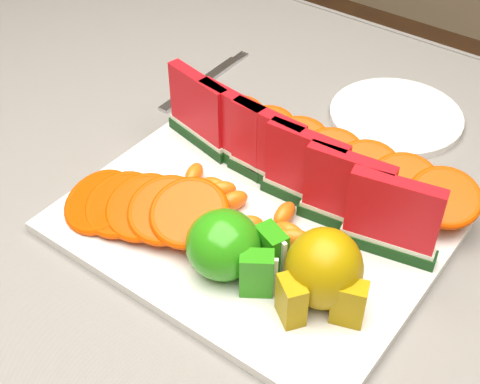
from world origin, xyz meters
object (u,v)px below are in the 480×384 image
at_px(platter, 249,227).
at_px(side_plate, 396,116).
at_px(apple_cluster, 230,247).
at_px(fork, 205,81).
at_px(pear_cluster, 323,273).

height_order(platter, side_plate, platter).
xyz_separation_m(apple_cluster, fork, (-0.26, 0.28, -0.04)).
bearing_deg(fork, pear_cluster, -35.60).
distance_m(side_plate, fork, 0.28).
distance_m(apple_cluster, pear_cluster, 0.10).
height_order(pear_cluster, side_plate, pear_cluster).
height_order(side_plate, fork, side_plate).
relative_size(platter, apple_cluster, 3.65).
xyz_separation_m(platter, apple_cluster, (0.02, -0.07, 0.04)).
relative_size(apple_cluster, side_plate, 0.50).
distance_m(platter, fork, 0.31).
height_order(pear_cluster, fork, pear_cluster).
relative_size(apple_cluster, fork, 0.56).
distance_m(platter, side_plate, 0.30).
distance_m(platter, pear_cluster, 0.14).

